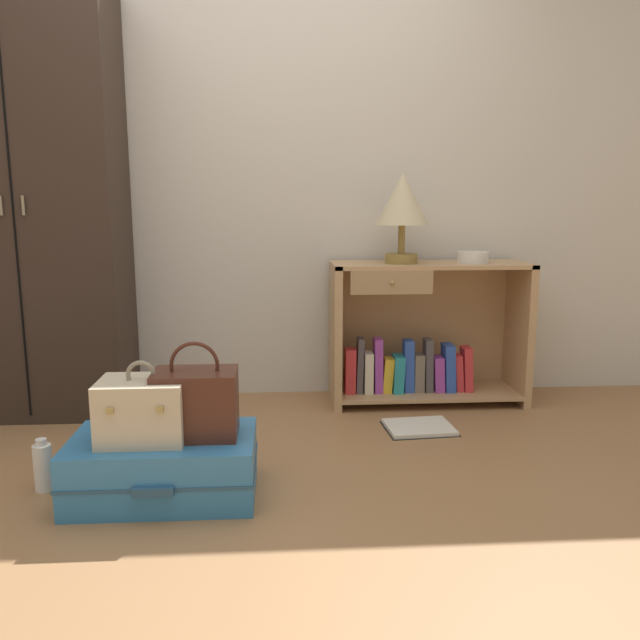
{
  "coord_description": "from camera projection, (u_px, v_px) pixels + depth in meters",
  "views": [
    {
      "loc": [
        0.15,
        -2.07,
        1.07
      ],
      "look_at": [
        0.33,
        0.75,
        0.55
      ],
      "focal_mm": 35.52,
      "sensor_mm": 36.0,
      "label": 1
    }
  ],
  "objects": [
    {
      "name": "ground_plane",
      "position": [
        239.0,
        514.0,
        2.22
      ],
      "size": [
        9.0,
        9.0,
        0.0
      ],
      "primitive_type": "plane",
      "color": "#9E7047"
    },
    {
      "name": "open_book_on_floor",
      "position": [
        419.0,
        428.0,
        3.05
      ],
      "size": [
        0.35,
        0.29,
        0.02
      ],
      "color": "white",
      "rests_on": "ground_plane"
    },
    {
      "name": "handbag",
      "position": [
        196.0,
        403.0,
        2.31
      ],
      "size": [
        0.3,
        0.2,
        0.36
      ],
      "color": "#472319",
      "rests_on": "suitcase_large"
    },
    {
      "name": "bookshelf",
      "position": [
        422.0,
        337.0,
        3.44
      ],
      "size": [
        1.05,
        0.39,
        0.76
      ],
      "color": "tan",
      "rests_on": "ground_plane"
    },
    {
      "name": "table_lamp",
      "position": [
        402.0,
        203.0,
        3.26
      ],
      "size": [
        0.27,
        0.27,
        0.46
      ],
      "color": "olive",
      "rests_on": "bookshelf"
    },
    {
      "name": "wardrobe",
      "position": [
        32.0,
        205.0,
        3.14
      ],
      "size": [
        0.87,
        0.47,
        2.12
      ],
      "color": "#33261E",
      "rests_on": "ground_plane"
    },
    {
      "name": "bottle",
      "position": [
        43.0,
        466.0,
        2.38
      ],
      "size": [
        0.07,
        0.07,
        0.2
      ],
      "color": "white",
      "rests_on": "ground_plane"
    },
    {
      "name": "back_wall",
      "position": [
        250.0,
        161.0,
        3.45
      ],
      "size": [
        6.4,
        0.1,
        2.6
      ],
      "primitive_type": "cube",
      "color": "beige",
      "rests_on": "ground_plane"
    },
    {
      "name": "suitcase_large",
      "position": [
        164.0,
        466.0,
        2.34
      ],
      "size": [
        0.68,
        0.43,
        0.23
      ],
      "color": "teal",
      "rests_on": "ground_plane"
    },
    {
      "name": "bowl",
      "position": [
        473.0,
        257.0,
        3.33
      ],
      "size": [
        0.16,
        0.16,
        0.06
      ],
      "primitive_type": "cylinder",
      "color": "silver",
      "rests_on": "bookshelf"
    },
    {
      "name": "train_case",
      "position": [
        143.0,
        410.0,
        2.27
      ],
      "size": [
        0.3,
        0.24,
        0.3
      ],
      "color": "beige",
      "rests_on": "suitcase_large"
    }
  ]
}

